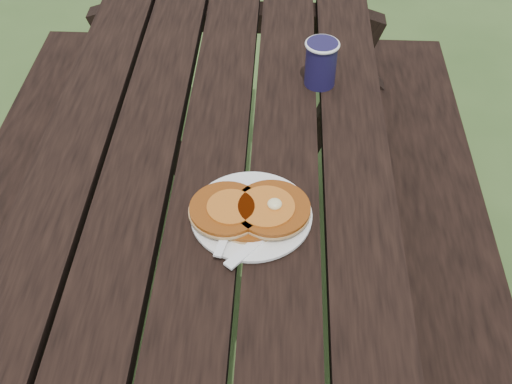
{
  "coord_description": "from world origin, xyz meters",
  "views": [
    {
      "loc": [
        0.14,
        -1.05,
        1.65
      ],
      "look_at": [
        0.1,
        -0.21,
        0.8
      ],
      "focal_mm": 45.0,
      "sensor_mm": 36.0,
      "label": 1
    }
  ],
  "objects_px": {
    "plate": "(251,216)",
    "coffee_cup": "(321,61)",
    "picnic_table": "(221,251)",
    "pancake_stack": "(251,210)"
  },
  "relations": [
    {
      "from": "plate",
      "to": "pancake_stack",
      "type": "xyz_separation_m",
      "value": [
        -0.0,
        -0.0,
        0.02
      ]
    },
    {
      "from": "plate",
      "to": "coffee_cup",
      "type": "relative_size",
      "value": 2.02
    },
    {
      "from": "picnic_table",
      "to": "coffee_cup",
      "type": "xyz_separation_m",
      "value": [
        0.23,
        0.21,
        0.45
      ]
    },
    {
      "from": "picnic_table",
      "to": "coffee_cup",
      "type": "bearing_deg",
      "value": 42.55
    },
    {
      "from": "picnic_table",
      "to": "pancake_stack",
      "type": "xyz_separation_m",
      "value": [
        0.09,
        -0.23,
        0.41
      ]
    },
    {
      "from": "plate",
      "to": "picnic_table",
      "type": "bearing_deg",
      "value": 111.78
    },
    {
      "from": "picnic_table",
      "to": "coffee_cup",
      "type": "height_order",
      "value": "coffee_cup"
    },
    {
      "from": "plate",
      "to": "coffee_cup",
      "type": "bearing_deg",
      "value": 72.52
    },
    {
      "from": "plate",
      "to": "coffee_cup",
      "type": "xyz_separation_m",
      "value": [
        0.14,
        0.44,
        0.06
      ]
    },
    {
      "from": "picnic_table",
      "to": "pancake_stack",
      "type": "distance_m",
      "value": 0.48
    }
  ]
}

